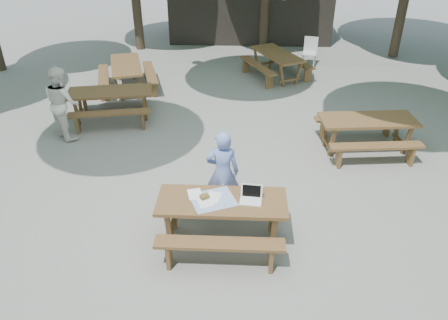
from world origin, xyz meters
name	(u,v)px	position (x,y,z in m)	size (l,w,h in m)	color
ground	(226,177)	(0.00, 0.00, 0.00)	(80.00, 80.00, 0.00)	slate
main_picnic_table	(222,219)	(0.02, -1.79, 0.39)	(2.00, 1.58, 0.75)	#50321C
picnic_table_nw	(112,104)	(-2.92, 2.55, 0.39)	(2.17, 1.92, 0.75)	#50321C
picnic_table_ne	(366,134)	(2.95, 1.25, 0.39)	(2.07, 1.77, 0.75)	#50321C
picnic_table_far_w	(127,76)	(-3.01, 4.54, 0.39)	(2.05, 2.27, 0.75)	#50321C
picnic_table_far_e	(277,65)	(1.30, 5.74, 0.39)	(2.26, 2.40, 0.75)	#50321C
woman	(223,172)	(-0.01, -1.02, 0.77)	(0.56, 0.37, 1.53)	#7185CE
second_person	(62,103)	(-3.71, 1.61, 0.83)	(0.80, 0.63, 1.65)	white
plastic_chair	(309,58)	(2.43, 6.89, 0.26)	(0.54, 0.54, 0.90)	silver
laptop	(251,197)	(0.46, -1.75, 0.81)	(0.35, 0.29, 0.24)	white
tabletop_clutter	(211,199)	(-0.16, -1.78, 0.76)	(0.84, 0.76, 0.08)	#325EAD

